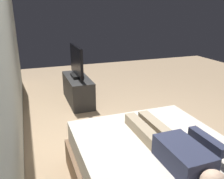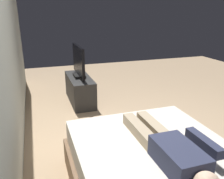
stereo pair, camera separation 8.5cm
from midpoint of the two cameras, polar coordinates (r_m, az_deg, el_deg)
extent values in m
plane|color=tan|center=(3.27, 5.73, -12.94)|extent=(10.00, 10.00, 0.00)
cube|color=silver|center=(2.92, -25.41, 10.80)|extent=(6.40, 0.10, 2.80)
cube|color=silver|center=(2.16, 12.79, -18.62)|extent=(1.98, 1.38, 0.24)
cube|color=#2D334C|center=(1.99, 15.48, -15.12)|extent=(0.48, 0.28, 0.18)
cube|color=tan|center=(2.43, 9.61, -8.99)|extent=(0.60, 0.11, 0.11)
cube|color=tan|center=(2.36, 6.18, -9.69)|extent=(0.60, 0.11, 0.11)
cube|color=#2D334C|center=(2.16, 20.85, -11.50)|extent=(0.40, 0.08, 0.08)
cube|color=black|center=(2.44, 19.71, -10.94)|extent=(0.15, 0.04, 0.02)
cube|color=#2D2D2D|center=(4.61, -8.76, -0.03)|extent=(1.10, 0.40, 0.50)
cube|color=black|center=(4.53, -8.93, 3.27)|extent=(0.32, 0.20, 0.05)
cube|color=black|center=(4.46, -9.12, 6.92)|extent=(0.88, 0.05, 0.54)
camera|label=1|loc=(0.04, -90.77, -0.26)|focal=37.95mm
camera|label=2|loc=(0.04, 89.23, 0.26)|focal=37.95mm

